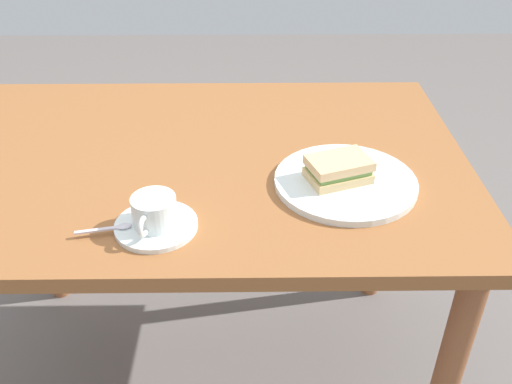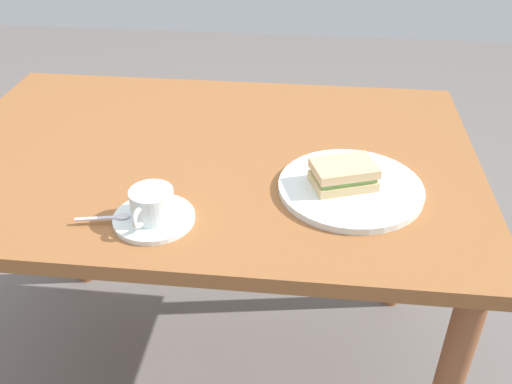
% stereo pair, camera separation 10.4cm
% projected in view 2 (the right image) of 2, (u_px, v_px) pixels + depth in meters
% --- Properties ---
extents(ground_plane, '(6.00, 6.00, 0.00)m').
position_uv_depth(ground_plane, '(219.00, 366.00, 1.63)').
color(ground_plane, slate).
extents(dining_table, '(1.18, 0.79, 0.72)m').
position_uv_depth(dining_table, '(209.00, 188.00, 1.28)').
color(dining_table, '#94592F').
rests_on(dining_table, ground_plane).
extents(sandwich_plate, '(0.28, 0.28, 0.01)m').
position_uv_depth(sandwich_plate, '(351.00, 188.00, 1.09)').
color(sandwich_plate, white).
rests_on(sandwich_plate, dining_table).
extents(sandwich_front, '(0.14, 0.12, 0.05)m').
position_uv_depth(sandwich_front, '(343.00, 175.00, 1.08)').
color(sandwich_front, '#E4BE81').
rests_on(sandwich_front, sandwich_plate).
extents(coffee_saucer, '(0.15, 0.15, 0.01)m').
position_uv_depth(coffee_saucer, '(154.00, 218.00, 1.02)').
color(coffee_saucer, white).
rests_on(coffee_saucer, dining_table).
extents(coffee_cup, '(0.08, 0.10, 0.06)m').
position_uv_depth(coffee_cup, '(152.00, 203.00, 0.99)').
color(coffee_cup, white).
rests_on(coffee_cup, coffee_saucer).
extents(spoon, '(0.10, 0.03, 0.01)m').
position_uv_depth(spoon, '(112.00, 217.00, 1.01)').
color(spoon, silver).
rests_on(spoon, coffee_saucer).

